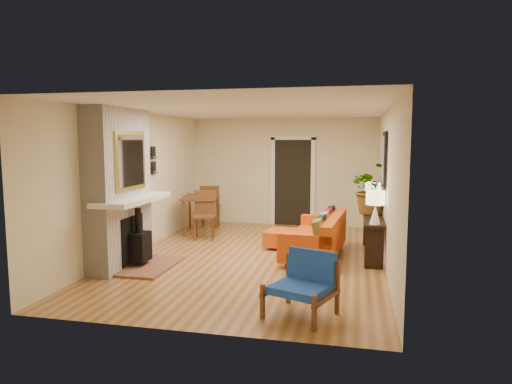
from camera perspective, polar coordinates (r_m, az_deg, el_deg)
room_shell at (r=10.49m, az=6.11°, el=1.91°), size 6.50×6.50×6.50m
fireplace at (r=7.78m, az=-16.53°, el=0.03°), size 1.09×1.68×2.60m
sofa at (r=8.28m, az=7.92°, el=-5.57°), size 1.06×2.12×0.81m
ottoman at (r=8.89m, az=3.55°, el=-5.72°), size 0.75×0.75×0.34m
blue_chair at (r=5.61m, az=6.09°, el=-10.96°), size 0.92×0.91×0.75m
dining_table at (r=10.29m, az=-6.54°, el=-1.43°), size 1.07×1.92×1.01m
console_table at (r=8.44m, az=14.41°, el=-3.95°), size 0.34×1.85×0.72m
lamp_near at (r=7.61m, az=14.70°, el=-1.40°), size 0.30×0.30×0.54m
lamp_far at (r=9.11m, az=14.34°, el=-0.10°), size 0.30×0.30×0.54m
houseplant at (r=8.63m, az=14.40°, el=0.45°), size 1.06×0.99×0.95m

